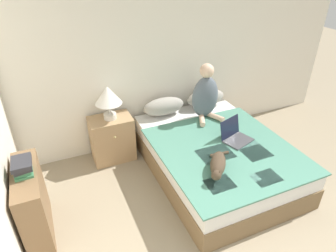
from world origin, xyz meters
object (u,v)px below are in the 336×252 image
Objects in this scene: cat_tabby at (218,165)px; table_lamp at (108,97)px; bed at (215,157)px; book_stack_top at (22,167)px; laptop_open at (235,136)px; pillow_far at (206,98)px; person_sitting at (205,95)px; pillow_near at (164,106)px; bookshelf at (33,204)px; nightstand at (112,139)px.

table_lamp reaches higher than cat_tabby.
book_stack_top is (-2.11, -0.09, 0.59)m from bed.
laptop_open is at bearing 0.57° from book_stack_top.
cat_tabby is (-0.63, -1.36, -0.04)m from pillow_far.
laptop_open is at bearing -97.51° from pillow_far.
table_lamp is 1.37m from book_stack_top.
laptop_open is 1.63m from table_lamp.
pillow_far is 0.39m from person_sitting.
bookshelf is at bearing -151.57° from pillow_near.
nightstand is at bearing -112.08° from cat_tabby.
pillow_near is 0.59m from person_sitting.
bookshelf is at bearing -177.56° from bed.
cat_tabby is 1.05× the size of table_lamp.
pillow_near is at bearing 149.88° from person_sitting.
nightstand is at bearing 42.53° from book_stack_top.
table_lamp is (-0.79, 1.32, 0.35)m from cat_tabby.
pillow_far is 1.46m from nightstand.
book_stack_top reaches higher than pillow_near.
book_stack_top reaches higher than nightstand.
person_sitting is 1.37m from nightstand.
person_sitting is 2.40m from bookshelf.
cat_tabby is at bearing -88.66° from pillow_near.
table_lamp reaches higher than book_stack_top.
laptop_open is (0.21, -0.07, 0.30)m from bed.
pillow_far is 1.50m from cat_tabby.
pillow_near reaches higher than nightstand.
cat_tabby is at bearing -121.69° from bed.
person_sitting reaches higher than pillow_near.
pillow_far is at bearing 64.20° from laptop_open.
pillow_far is 1.34× the size of table_lamp.
pillow_far is 0.78× the size of person_sitting.
pillow_far is 1.27× the size of cat_tabby.
bookshelf reaches higher than pillow_near.
book_stack_top is (-1.01, -0.92, -0.09)m from table_lamp.
bookshelf reaches higher than bed.
person_sitting is 1.71× the size of table_lamp.
nightstand is 0.62m from table_lamp.
person_sitting is 0.71m from laptop_open.
nightstand is (-0.77, -0.04, -0.31)m from pillow_near.
bed is 3.45× the size of pillow_near.
bookshelf is (-2.11, -0.09, 0.14)m from bed.
nightstand reaches higher than bed.
book_stack_top is at bearing -177.57° from bed.
cat_tabby is (-0.45, -1.08, -0.24)m from person_sitting.
nightstand is at bearing 142.83° from bed.
book_stack_top is (-2.26, -0.68, 0.02)m from person_sitting.
person_sitting reaches higher than cat_tabby.
bed is at bearing -37.32° from table_lamp.
laptop_open is at bearing -60.05° from pillow_near.
cat_tabby is at bearing -12.38° from bookshelf.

